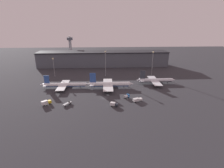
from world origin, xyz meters
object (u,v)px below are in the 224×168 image
(control_tower, at_px, (70,46))
(service_vehicle_0, at_px, (137,100))
(airplane_1, at_px, (109,84))
(service_vehicle_2, at_px, (46,102))
(service_vehicle_3, at_px, (127,96))
(airplane_0, at_px, (65,85))
(airplane_2, at_px, (156,80))
(service_vehicle_4, at_px, (114,104))
(service_vehicle_1, at_px, (67,104))

(control_tower, bearing_deg, service_vehicle_0, -64.44)
(airplane_1, xyz_separation_m, service_vehicle_2, (-48.55, -33.13, -1.65))
(service_vehicle_3, bearing_deg, airplane_0, 115.69)
(airplane_1, relative_size, service_vehicle_3, 9.14)
(service_vehicle_0, bearing_deg, control_tower, 94.02)
(airplane_2, bearing_deg, airplane_0, -174.05)
(service_vehicle_0, height_order, service_vehicle_2, service_vehicle_2)
(service_vehicle_3, xyz_separation_m, control_tower, (-71.02, 157.60, 20.52))
(service_vehicle_2, distance_m, control_tower, 167.96)
(airplane_1, bearing_deg, service_vehicle_0, -55.49)
(airplane_1, height_order, control_tower, control_tower)
(service_vehicle_0, relative_size, service_vehicle_4, 1.28)
(service_vehicle_1, height_order, service_vehicle_3, service_vehicle_3)
(service_vehicle_4, bearing_deg, service_vehicle_1, -165.34)
(airplane_1, bearing_deg, service_vehicle_3, -60.81)
(service_vehicle_1, distance_m, service_vehicle_4, 34.75)
(service_vehicle_4, bearing_deg, airplane_1, 113.90)
(airplane_0, distance_m, airplane_2, 89.06)
(service_vehicle_1, relative_size, service_vehicle_3, 1.48)
(service_vehicle_0, xyz_separation_m, service_vehicle_2, (-69.20, -2.40, 0.35))
(airplane_2, height_order, service_vehicle_2, airplane_2)
(service_vehicle_1, xyz_separation_m, service_vehicle_4, (34.54, -3.78, 0.51))
(airplane_0, height_order, service_vehicle_0, airplane_0)
(airplane_2, bearing_deg, service_vehicle_4, -132.34)
(airplane_0, bearing_deg, airplane_1, -2.13)
(airplane_1, bearing_deg, airplane_2, 12.97)
(airplane_1, xyz_separation_m, service_vehicle_3, (13.22, -24.26, -1.85))
(service_vehicle_2, xyz_separation_m, control_tower, (-9.25, 166.47, 20.33))
(service_vehicle_2, bearing_deg, service_vehicle_4, -45.41)
(airplane_1, height_order, service_vehicle_3, airplane_1)
(service_vehicle_3, relative_size, service_vehicle_4, 0.80)
(airplane_0, xyz_separation_m, airplane_2, (88.67, 8.29, 0.20))
(airplane_1, distance_m, service_vehicle_0, 37.07)
(service_vehicle_1, xyz_separation_m, service_vehicle_3, (45.77, 9.93, 0.58))
(airplane_2, bearing_deg, control_tower, 131.00)
(service_vehicle_0, distance_m, service_vehicle_3, 9.85)
(service_vehicle_0, distance_m, service_vehicle_1, 53.31)
(service_vehicle_1, distance_m, control_tower, 170.73)
(service_vehicle_2, bearing_deg, airplane_1, -5.64)
(airplane_1, bearing_deg, airplane_0, 177.87)
(service_vehicle_2, distance_m, service_vehicle_3, 62.41)
(service_vehicle_0, xyz_separation_m, service_vehicle_3, (-7.43, 6.46, 0.15))
(service_vehicle_1, xyz_separation_m, service_vehicle_2, (-16.00, 1.07, 0.78))
(airplane_0, xyz_separation_m, service_vehicle_3, (55.00, -26.26, -1.31))
(airplane_2, distance_m, service_vehicle_3, 48.27)
(service_vehicle_0, bearing_deg, service_vehicle_1, 162.20)
(airplane_1, xyz_separation_m, airplane_2, (46.90, 10.28, -0.34))
(service_vehicle_3, distance_m, control_tower, 174.08)
(service_vehicle_0, height_order, control_tower, control_tower)
(airplane_0, distance_m, airplane_1, 41.83)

